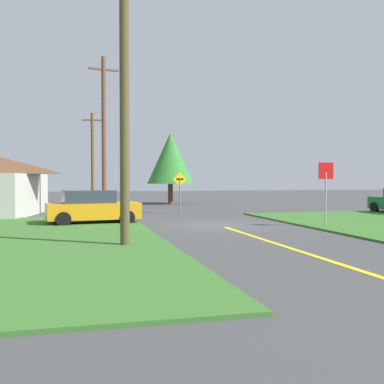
{
  "coord_description": "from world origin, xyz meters",
  "views": [
    {
      "loc": [
        -6.55,
        -20.8,
        2.18
      ],
      "look_at": [
        -0.75,
        2.1,
        1.5
      ],
      "focal_mm": 43.9,
      "sensor_mm": 36.0,
      "label": 1
    }
  ],
  "objects_px": {
    "direction_sign": "(180,188)",
    "oak_tree_left": "(170,158)",
    "stop_sign": "(326,182)",
    "utility_pole_far": "(93,157)",
    "utility_pole_mid": "(104,134)",
    "parked_car_near_building": "(92,207)",
    "utility_pole_near": "(124,104)"
  },
  "relations": [
    {
      "from": "stop_sign",
      "to": "utility_pole_far",
      "type": "relative_size",
      "value": 0.37
    },
    {
      "from": "oak_tree_left",
      "to": "utility_pole_mid",
      "type": "bearing_deg",
      "value": -119.48
    },
    {
      "from": "direction_sign",
      "to": "parked_car_near_building",
      "type": "bearing_deg",
      "value": -135.0
    },
    {
      "from": "direction_sign",
      "to": "oak_tree_left",
      "type": "xyz_separation_m",
      "value": [
        1.64,
        10.93,
        2.3
      ]
    },
    {
      "from": "utility_pole_far",
      "to": "oak_tree_left",
      "type": "bearing_deg",
      "value": -18.45
    },
    {
      "from": "utility_pole_far",
      "to": "direction_sign",
      "type": "distance_m",
      "value": 14.13
    },
    {
      "from": "parked_car_near_building",
      "to": "oak_tree_left",
      "type": "xyz_separation_m",
      "value": [
        7.21,
        16.49,
        3.11
      ]
    },
    {
      "from": "stop_sign",
      "to": "parked_car_near_building",
      "type": "height_order",
      "value": "stop_sign"
    },
    {
      "from": "utility_pole_near",
      "to": "utility_pole_mid",
      "type": "relative_size",
      "value": 0.95
    },
    {
      "from": "direction_sign",
      "to": "oak_tree_left",
      "type": "height_order",
      "value": "oak_tree_left"
    },
    {
      "from": "stop_sign",
      "to": "direction_sign",
      "type": "relative_size",
      "value": 1.12
    },
    {
      "from": "parked_car_near_building",
      "to": "oak_tree_left",
      "type": "relative_size",
      "value": 0.74
    },
    {
      "from": "parked_car_near_building",
      "to": "utility_pole_near",
      "type": "height_order",
      "value": "utility_pole_near"
    },
    {
      "from": "stop_sign",
      "to": "direction_sign",
      "type": "bearing_deg",
      "value": -68.0
    },
    {
      "from": "parked_car_near_building",
      "to": "utility_pole_far",
      "type": "xyz_separation_m",
      "value": [
        0.78,
        18.64,
        3.25
      ]
    },
    {
      "from": "direction_sign",
      "to": "utility_pole_far",
      "type": "bearing_deg",
      "value": 110.11
    },
    {
      "from": "oak_tree_left",
      "to": "utility_pole_far",
      "type": "bearing_deg",
      "value": 161.55
    },
    {
      "from": "stop_sign",
      "to": "utility_pole_far",
      "type": "bearing_deg",
      "value": -70.96
    },
    {
      "from": "utility_pole_far",
      "to": "parked_car_near_building",
      "type": "bearing_deg",
      "value": -92.39
    },
    {
      "from": "parked_car_near_building",
      "to": "utility_pole_mid",
      "type": "xyz_separation_m",
      "value": [
        0.92,
        5.37,
        4.02
      ]
    },
    {
      "from": "parked_car_near_building",
      "to": "oak_tree_left",
      "type": "distance_m",
      "value": 18.27
    },
    {
      "from": "utility_pole_near",
      "to": "oak_tree_left",
      "type": "height_order",
      "value": "utility_pole_near"
    },
    {
      "from": "stop_sign",
      "to": "oak_tree_left",
      "type": "height_order",
      "value": "oak_tree_left"
    },
    {
      "from": "utility_pole_near",
      "to": "utility_pole_mid",
      "type": "xyz_separation_m",
      "value": [
        0.19,
        13.27,
        0.29
      ]
    },
    {
      "from": "utility_pole_far",
      "to": "utility_pole_mid",
      "type": "bearing_deg",
      "value": -89.39
    },
    {
      "from": "parked_car_near_building",
      "to": "direction_sign",
      "type": "bearing_deg",
      "value": 38.14
    },
    {
      "from": "utility_pole_near",
      "to": "utility_pole_far",
      "type": "xyz_separation_m",
      "value": [
        0.05,
        26.53,
        -0.48
      ]
    },
    {
      "from": "utility_pole_near",
      "to": "oak_tree_left",
      "type": "xyz_separation_m",
      "value": [
        6.48,
        24.39,
        -0.62
      ]
    },
    {
      "from": "utility_pole_near",
      "to": "direction_sign",
      "type": "xyz_separation_m",
      "value": [
        4.83,
        13.46,
        -2.92
      ]
    },
    {
      "from": "utility_pole_mid",
      "to": "stop_sign",
      "type": "bearing_deg",
      "value": -45.65
    },
    {
      "from": "direction_sign",
      "to": "oak_tree_left",
      "type": "bearing_deg",
      "value": 81.45
    },
    {
      "from": "utility_pole_near",
      "to": "oak_tree_left",
      "type": "distance_m",
      "value": 25.24
    }
  ]
}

